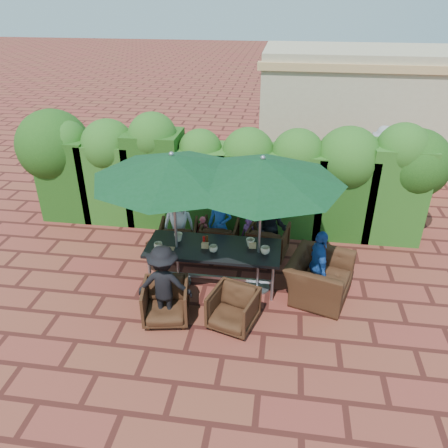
# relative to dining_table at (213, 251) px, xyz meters

# --- Properties ---
(ground) EXTENTS (80.00, 80.00, 0.00)m
(ground) POSITION_rel_dining_table_xyz_m (-0.13, -0.08, -0.67)
(ground) COLOR maroon
(ground) RESTS_ON ground
(dining_table) EXTENTS (2.31, 0.90, 0.75)m
(dining_table) POSITION_rel_dining_table_xyz_m (0.00, 0.00, 0.00)
(dining_table) COLOR black
(dining_table) RESTS_ON ground
(umbrella_left) EXTENTS (2.60, 2.60, 2.46)m
(umbrella_left) POSITION_rel_dining_table_xyz_m (-0.62, -0.08, 1.54)
(umbrella_left) COLOR gray
(umbrella_left) RESTS_ON ground
(umbrella_right) EXTENTS (2.61, 2.61, 2.46)m
(umbrella_right) POSITION_rel_dining_table_xyz_m (0.79, -0.04, 1.54)
(umbrella_right) COLOR gray
(umbrella_right) RESTS_ON ground
(chair_far_left) EXTENTS (0.80, 0.76, 0.74)m
(chair_far_left) POSITION_rel_dining_table_xyz_m (-0.84, 0.92, -0.31)
(chair_far_left) COLOR black
(chair_far_left) RESTS_ON ground
(chair_far_mid) EXTENTS (0.71, 0.67, 0.72)m
(chair_far_mid) POSITION_rel_dining_table_xyz_m (-0.05, 1.07, -0.31)
(chair_far_mid) COLOR black
(chair_far_mid) RESTS_ON ground
(chair_far_right) EXTENTS (0.84, 0.80, 0.74)m
(chair_far_right) POSITION_rel_dining_table_xyz_m (0.91, 1.04, -0.30)
(chair_far_right) COLOR black
(chair_far_right) RESTS_ON ground
(chair_near_left) EXTENTS (0.80, 0.77, 0.72)m
(chair_near_left) POSITION_rel_dining_table_xyz_m (-0.58, -1.05, -0.32)
(chair_near_left) COLOR black
(chair_near_left) RESTS_ON ground
(chair_near_right) EXTENTS (0.82, 0.80, 0.69)m
(chair_near_right) POSITION_rel_dining_table_xyz_m (0.48, -1.04, -0.33)
(chair_near_right) COLOR black
(chair_near_right) RESTS_ON ground
(chair_end_right) EXTENTS (1.02, 1.27, 0.97)m
(chair_end_right) POSITION_rel_dining_table_xyz_m (1.82, -0.09, -0.19)
(chair_end_right) COLOR black
(chair_end_right) RESTS_ON ground
(adult_far_left) EXTENTS (0.69, 0.52, 1.24)m
(adult_far_left) POSITION_rel_dining_table_xyz_m (-0.84, 0.93, -0.05)
(adult_far_left) COLOR silver
(adult_far_left) RESTS_ON ground
(adult_far_mid) EXTENTS (0.56, 0.50, 1.32)m
(adult_far_mid) POSITION_rel_dining_table_xyz_m (-0.03, 0.96, -0.02)
(adult_far_mid) COLOR #1D4A9E
(adult_far_mid) RESTS_ON ground
(adult_far_right) EXTENTS (0.72, 0.55, 1.34)m
(adult_far_right) POSITION_rel_dining_table_xyz_m (0.93, 0.97, -0.00)
(adult_far_right) COLOR black
(adult_far_right) RESTS_ON ground
(adult_near_left) EXTENTS (0.86, 0.44, 1.32)m
(adult_near_left) POSITION_rel_dining_table_xyz_m (-0.59, -1.04, -0.02)
(adult_near_left) COLOR black
(adult_near_left) RESTS_ON ground
(adult_end_right) EXTENTS (0.50, 0.78, 1.24)m
(adult_end_right) POSITION_rel_dining_table_xyz_m (1.79, -0.09, -0.06)
(adult_end_right) COLOR #1D4A9E
(adult_end_right) RESTS_ON ground
(child_left) EXTENTS (0.31, 0.28, 0.75)m
(child_left) POSITION_rel_dining_table_xyz_m (-0.39, 1.05, -0.30)
(child_left) COLOR #EA5268
(child_left) RESTS_ON ground
(child_right) EXTENTS (0.36, 0.33, 0.80)m
(child_right) POSITION_rel_dining_table_xyz_m (0.51, 1.03, -0.27)
(child_right) COLOR #8A4595
(child_right) RESTS_ON ground
(pedestrian_a) EXTENTS (1.54, 0.58, 1.64)m
(pedestrian_a) POSITION_rel_dining_table_xyz_m (1.53, 4.04, 0.14)
(pedestrian_a) COLOR #258A36
(pedestrian_a) RESTS_ON ground
(pedestrian_b) EXTENTS (0.84, 0.55, 1.68)m
(pedestrian_b) POSITION_rel_dining_table_xyz_m (2.44, 4.34, 0.17)
(pedestrian_b) COLOR #EA5268
(pedestrian_b) RESTS_ON ground
(pedestrian_c) EXTENTS (1.25, 1.04, 1.78)m
(pedestrian_c) POSITION_rel_dining_table_xyz_m (3.47, 4.31, 0.22)
(pedestrian_c) COLOR gray
(pedestrian_c) RESTS_ON ground
(cup_a) EXTENTS (0.15, 0.15, 0.12)m
(cup_a) POSITION_rel_dining_table_xyz_m (-0.92, -0.18, 0.13)
(cup_a) COLOR beige
(cup_a) RESTS_ON dining_table
(cup_b) EXTENTS (0.15, 0.15, 0.14)m
(cup_b) POSITION_rel_dining_table_xyz_m (-0.64, 0.13, 0.15)
(cup_b) COLOR beige
(cup_b) RESTS_ON dining_table
(cup_c) EXTENTS (0.15, 0.15, 0.12)m
(cup_c) POSITION_rel_dining_table_xyz_m (0.03, -0.14, 0.13)
(cup_c) COLOR beige
(cup_c) RESTS_ON dining_table
(cup_d) EXTENTS (0.15, 0.15, 0.14)m
(cup_d) POSITION_rel_dining_table_xyz_m (0.63, 0.13, 0.15)
(cup_d) COLOR beige
(cup_d) RESTS_ON dining_table
(cup_e) EXTENTS (0.16, 0.16, 0.13)m
(cup_e) POSITION_rel_dining_table_xyz_m (0.89, -0.08, 0.14)
(cup_e) COLOR beige
(cup_e) RESTS_ON dining_table
(ketchup_bottle) EXTENTS (0.04, 0.04, 0.17)m
(ketchup_bottle) POSITION_rel_dining_table_xyz_m (-0.17, 0.05, 0.16)
(ketchup_bottle) COLOR #B20C0A
(ketchup_bottle) RESTS_ON dining_table
(sauce_bottle) EXTENTS (0.04, 0.04, 0.17)m
(sauce_bottle) POSITION_rel_dining_table_xyz_m (-0.12, 0.08, 0.16)
(sauce_bottle) COLOR #4C230C
(sauce_bottle) RESTS_ON dining_table
(serving_tray) EXTENTS (0.35, 0.25, 0.02)m
(serving_tray) POSITION_rel_dining_table_xyz_m (-0.82, -0.24, 0.08)
(serving_tray) COLOR #9C6D4B
(serving_tray) RESTS_ON dining_table
(number_block_left) EXTENTS (0.12, 0.06, 0.10)m
(number_block_left) POSITION_rel_dining_table_xyz_m (-0.13, -0.04, 0.13)
(number_block_left) COLOR tan
(number_block_left) RESTS_ON dining_table
(number_block_right) EXTENTS (0.12, 0.06, 0.10)m
(number_block_right) POSITION_rel_dining_table_xyz_m (0.67, 0.07, 0.13)
(number_block_right) COLOR tan
(number_block_right) RESTS_ON dining_table
(hedge_wall) EXTENTS (9.10, 1.60, 2.45)m
(hedge_wall) POSITION_rel_dining_table_xyz_m (-0.21, 2.24, 0.64)
(hedge_wall) COLOR #12340E
(hedge_wall) RESTS_ON ground
(building) EXTENTS (6.20, 3.08, 3.20)m
(building) POSITION_rel_dining_table_xyz_m (3.37, 6.91, 0.93)
(building) COLOR #BCB08C
(building) RESTS_ON ground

